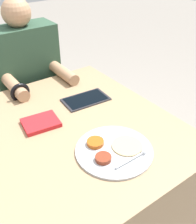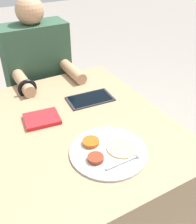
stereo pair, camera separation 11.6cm
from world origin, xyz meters
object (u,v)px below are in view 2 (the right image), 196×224
tablet_device (90,99)px  thali_tray (108,151)px  red_notebook (42,119)px  person_diner (41,89)px

tablet_device → thali_tray: bearing=-108.0°
thali_tray → red_notebook: size_ratio=1.80×
red_notebook → tablet_device: bearing=11.2°
thali_tray → red_notebook: bearing=115.0°
red_notebook → person_diner: 0.63m
thali_tray → red_notebook: (-0.16, 0.35, 0.00)m
tablet_device → person_diner: 0.56m
red_notebook → tablet_device: (0.30, 0.06, -0.00)m
tablet_device → person_diner: bearing=102.9°
thali_tray → red_notebook: 0.39m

